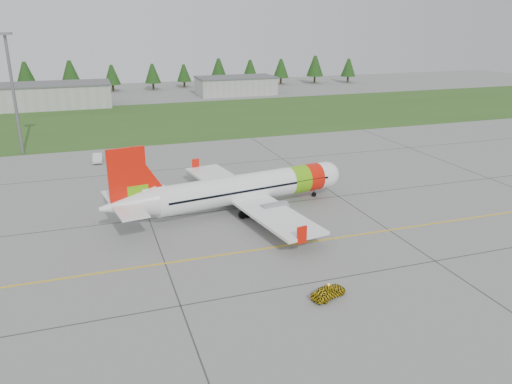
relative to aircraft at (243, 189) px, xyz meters
name	(u,v)px	position (x,y,z in m)	size (l,w,h in m)	color
ground	(344,277)	(3.57, -19.39, -2.73)	(320.00, 320.00, 0.00)	gray
aircraft	(243,189)	(0.00, 0.00, 0.00)	(31.16, 29.04, 9.48)	white
follow_me_car	(329,280)	(0.64, -22.11, -1.07)	(1.34, 1.13, 3.32)	yellow
service_van	(97,149)	(-16.14, 28.97, -0.57)	(1.51, 1.43, 4.33)	silver
grass_strip	(179,119)	(3.57, 62.61, -2.72)	(320.00, 50.00, 0.03)	#30561E
taxi_guideline	(307,242)	(3.57, -11.39, -2.72)	(120.00, 0.25, 0.02)	gold
hangar_west	(48,96)	(-26.43, 90.61, 0.27)	(32.00, 14.00, 6.00)	#A8A8A3
hangar_east	(236,86)	(28.57, 98.61, -0.13)	(24.00, 12.00, 5.20)	#A8A8A3
floodlight_mast	(14,97)	(-28.43, 38.61, 7.27)	(0.50, 0.50, 20.00)	slate
treeline	(147,75)	(3.57, 118.61, 2.27)	(160.00, 8.00, 10.00)	#1C3F14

